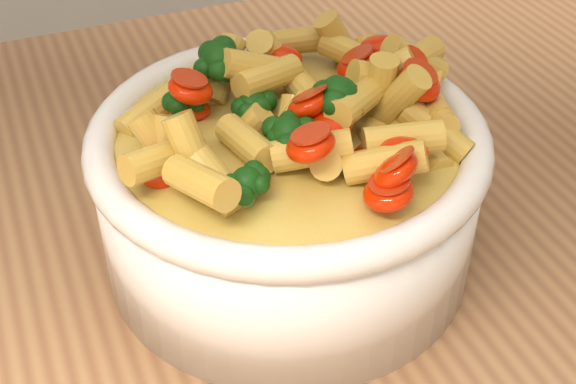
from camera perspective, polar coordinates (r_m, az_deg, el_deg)
name	(u,v)px	position (r m, az deg, el deg)	size (l,w,h in m)	color
serving_bowl	(288,190)	(0.45, 0.00, 0.12)	(0.22, 0.22, 0.09)	white
pasta_salad	(288,102)	(0.42, 0.00, 6.41)	(0.17, 0.17, 0.04)	#F2B64C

